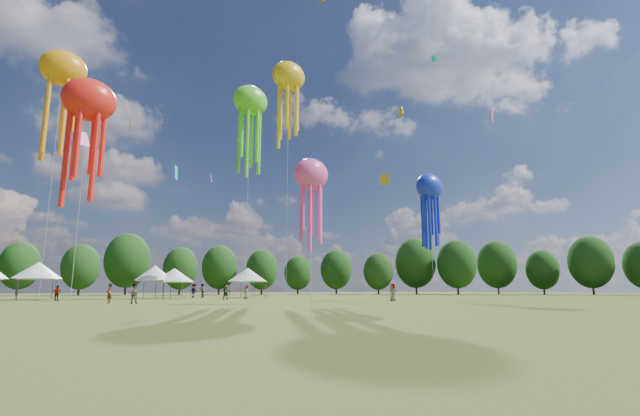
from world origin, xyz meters
TOP-DOWN VIEW (x-y plane):
  - ground at (0.00, 0.00)m, footprint 300.00×300.00m
  - spectator_near at (-8.47, 33.41)m, footprint 0.97×0.87m
  - spectators_far at (4.04, 46.69)m, footprint 28.76×30.65m
  - festival_tents at (-3.94, 54.55)m, footprint 35.41×9.05m
  - show_kites at (0.48, 37.62)m, footprint 37.54×21.36m
  - small_kites at (0.21, 41.23)m, footprint 78.11×58.54m
  - treeline at (-3.87, 62.51)m, footprint 201.57×95.24m

SIDE VIEW (x-z plane):
  - ground at x=0.00m, z-range 0.00..0.00m
  - spectator_near at x=-8.47m, z-range 0.00..1.65m
  - spectators_far at x=4.04m, z-range -0.06..1.87m
  - festival_tents at x=-3.94m, z-range 1.03..5.42m
  - treeline at x=-3.87m, z-range -0.17..13.26m
  - show_kites at x=0.48m, z-range 3.84..35.45m
  - small_kites at x=0.21m, z-range 6.57..53.04m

